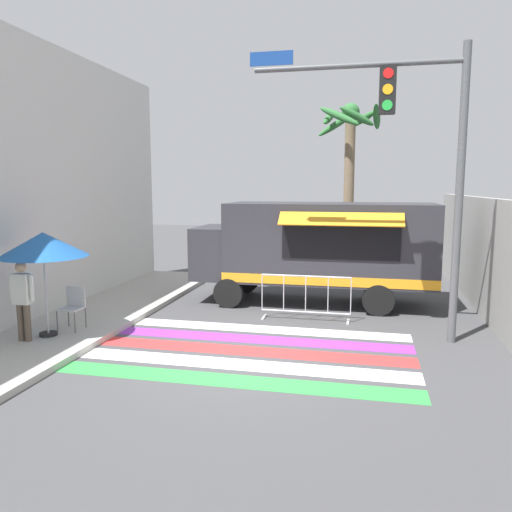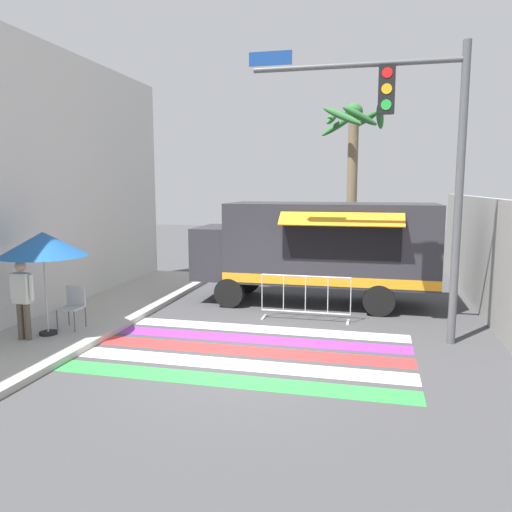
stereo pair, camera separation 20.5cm
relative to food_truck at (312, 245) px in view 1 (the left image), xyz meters
name	(u,v)px [view 1 (the left image)]	position (x,y,z in m)	size (l,w,h in m)	color
ground_plane	(242,358)	(-0.77, -4.71, -1.60)	(60.00, 60.00, 0.00)	#424244
sidewalk_left	(0,337)	(-5.95, -4.71, -1.54)	(4.40, 16.00, 0.12)	#A8A59E
concrete_wall_right	(500,266)	(4.31, -1.71, -0.16)	(0.20, 16.00, 2.89)	gray
crosswalk_painted	(247,351)	(-0.77, -4.28, -1.60)	(6.40, 3.60, 0.01)	green
food_truck	(312,245)	(0.00, 0.00, 0.00)	(6.39, 2.57, 2.73)	#2D2D33
traffic_signal_pole	(417,141)	(2.35, -2.84, 2.45)	(4.31, 0.29, 5.91)	#515456
patio_umbrella	(43,245)	(-4.91, -4.57, 0.40)	(1.76, 1.76, 2.13)	black
folding_chair	(73,304)	(-4.68, -3.99, -0.94)	(0.44, 0.44, 0.89)	#4C4C51
vendor_person	(22,297)	(-5.14, -4.98, -0.58)	(0.53, 0.21, 1.59)	brown
barricade_front	(306,298)	(0.07, -1.79, -1.06)	(2.14, 0.44, 1.08)	#B7BABF
palm_tree	(349,156)	(0.79, 4.51, 2.60)	(2.27, 2.46, 5.99)	#7A664C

